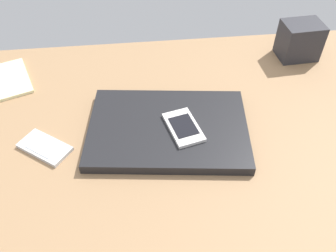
# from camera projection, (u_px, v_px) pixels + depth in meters

# --- Properties ---
(desk_surface) EXTENTS (1.20, 0.80, 0.03)m
(desk_surface) POSITION_uv_depth(u_px,v_px,m) (183.00, 140.00, 0.82)
(desk_surface) COLOR #9E7751
(desk_surface) RESTS_ON ground
(laptop_closed) EXTENTS (0.38, 0.29, 0.02)m
(laptop_closed) POSITION_uv_depth(u_px,v_px,m) (168.00, 129.00, 0.81)
(laptop_closed) COLOR black
(laptop_closed) RESTS_ON desk_surface
(cell_phone_on_laptop) EXTENTS (0.09, 0.12, 0.01)m
(cell_phone_on_laptop) POSITION_uv_depth(u_px,v_px,m) (182.00, 129.00, 0.79)
(cell_phone_on_laptop) COLOR silver
(cell_phone_on_laptop) RESTS_ON laptop_closed
(cell_phone_on_desk) EXTENTS (0.13, 0.12, 0.01)m
(cell_phone_on_desk) POSITION_uv_depth(u_px,v_px,m) (45.00, 147.00, 0.78)
(cell_phone_on_desk) COLOR silver
(cell_phone_on_desk) RESTS_ON desk_surface
(desk_organizer) EXTENTS (0.11, 0.09, 0.10)m
(desk_organizer) POSITION_uv_depth(u_px,v_px,m) (300.00, 40.00, 1.00)
(desk_organizer) COLOR #2D2D33
(desk_organizer) RESTS_ON desk_surface
(notepad) EXTENTS (0.19, 0.20, 0.01)m
(notepad) POSITION_uv_depth(u_px,v_px,m) (0.00, 82.00, 0.94)
(notepad) COLOR #F2EDB2
(notepad) RESTS_ON desk_surface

